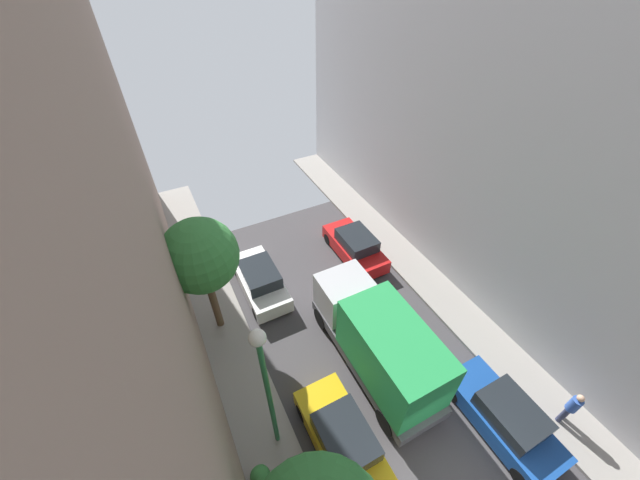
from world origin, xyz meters
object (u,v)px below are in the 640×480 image
(pedestrian, at_px, (571,407))
(lamp_post, at_px, (266,380))
(parked_car_left_4, at_px, (260,280))
(parked_car_right_4, at_px, (355,246))
(delivery_truck, at_px, (378,341))
(street_tree_0, at_px, (200,256))
(parked_car_right_3, at_px, (504,417))
(potted_plant_1, at_px, (261,477))
(parked_car_left_3, at_px, (343,440))

(pedestrian, bearing_deg, lamp_post, 156.60)
(parked_car_left_4, distance_m, parked_car_right_4, 5.40)
(delivery_truck, bearing_deg, street_tree_0, 136.51)
(delivery_truck, distance_m, street_tree_0, 7.46)
(parked_car_left_4, xyz_separation_m, street_tree_0, (-2.38, -1.18, 3.66))
(street_tree_0, bearing_deg, parked_car_left_4, 26.44)
(parked_car_right_3, height_order, parked_car_right_4, same)
(pedestrian, distance_m, potted_plant_1, 10.81)
(street_tree_0, xyz_separation_m, potted_plant_1, (-0.46, -6.68, -3.68))
(delivery_truck, relative_size, lamp_post, 1.03)
(parked_car_right_4, bearing_deg, parked_car_right_3, -90.00)
(parked_car_left_4, relative_size, pedestrian, 2.44)
(parked_car_left_3, bearing_deg, pedestrian, -20.57)
(delivery_truck, bearing_deg, lamp_post, -169.55)
(parked_car_right_4, distance_m, street_tree_0, 8.68)
(pedestrian, bearing_deg, parked_car_right_3, 157.69)
(street_tree_0, xyz_separation_m, lamp_post, (0.48, -5.66, -0.11))
(parked_car_left_3, relative_size, delivery_truck, 0.64)
(parked_car_left_4, height_order, parked_car_right_4, same)
(pedestrian, relative_size, street_tree_0, 0.30)
(parked_car_left_3, height_order, parked_car_right_4, same)
(pedestrian, bearing_deg, delivery_truck, 134.40)
(parked_car_left_3, xyz_separation_m, potted_plant_1, (-2.84, 0.24, -0.02))
(potted_plant_1, bearing_deg, pedestrian, -16.46)
(parked_car_left_3, height_order, delivery_truck, delivery_truck)
(delivery_truck, bearing_deg, parked_car_right_4, 65.70)
(potted_plant_1, relative_size, lamp_post, 0.16)
(potted_plant_1, bearing_deg, parked_car_left_4, 70.16)
(street_tree_0, relative_size, lamp_post, 0.90)
(parked_car_right_3, bearing_deg, potted_plant_1, 165.12)
(delivery_truck, distance_m, pedestrian, 6.93)
(parked_car_right_4, distance_m, potted_plant_1, 11.38)
(lamp_post, bearing_deg, pedestrian, -23.40)
(parked_car_right_4, bearing_deg, pedestrian, -78.98)
(parked_car_left_3, xyz_separation_m, parked_car_right_4, (5.40, 8.08, 0.00))
(parked_car_right_4, relative_size, street_tree_0, 0.73)
(pedestrian, xyz_separation_m, potted_plant_1, (-10.36, 3.06, -0.38))
(parked_car_right_3, bearing_deg, street_tree_0, 131.24)
(delivery_truck, distance_m, potted_plant_1, 5.94)
(parked_car_left_4, distance_m, pedestrian, 13.27)
(parked_car_right_4, bearing_deg, parked_car_left_3, -123.75)
(parked_car_right_3, bearing_deg, parked_car_left_3, 160.12)
(parked_car_left_3, xyz_separation_m, street_tree_0, (-2.38, 6.92, 3.66))
(parked_car_right_3, relative_size, delivery_truck, 0.64)
(street_tree_0, bearing_deg, parked_car_right_3, -48.76)
(parked_car_left_4, bearing_deg, parked_car_right_4, -0.21)
(delivery_truck, bearing_deg, parked_car_right_3, -56.34)
(parked_car_right_3, distance_m, delivery_truck, 4.99)
(street_tree_0, height_order, lamp_post, lamp_post)
(lamp_post, bearing_deg, parked_car_right_4, 43.08)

